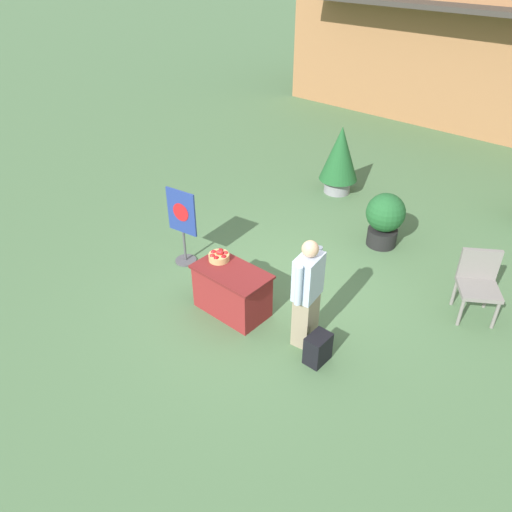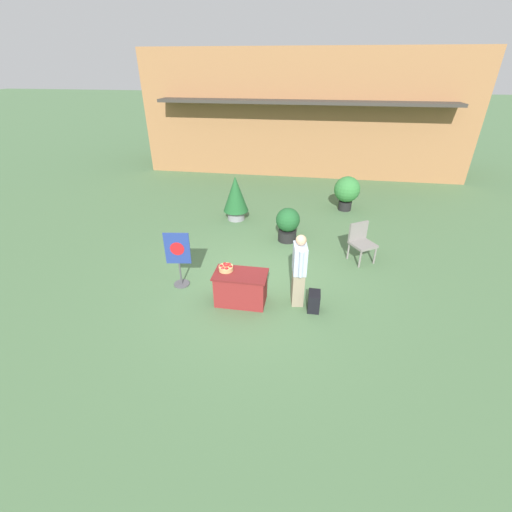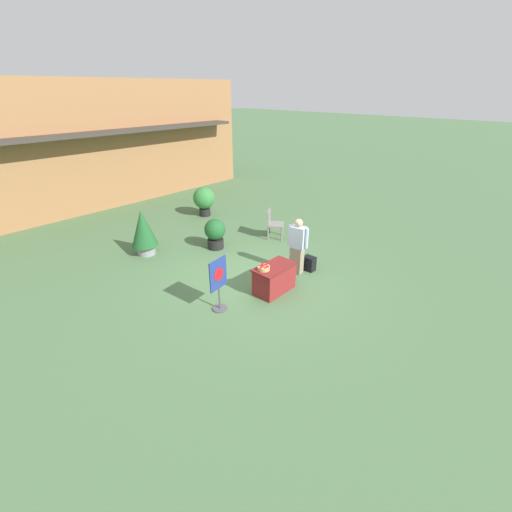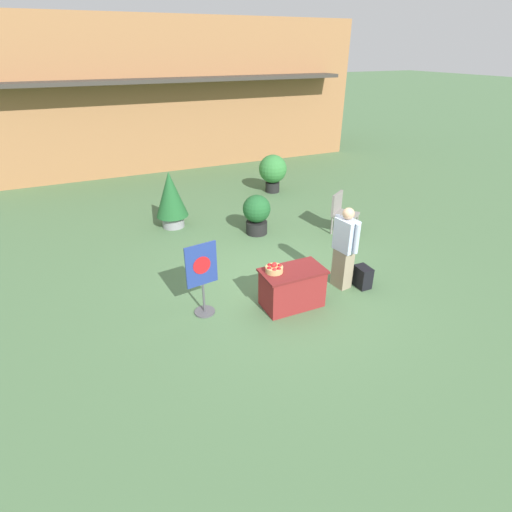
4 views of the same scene
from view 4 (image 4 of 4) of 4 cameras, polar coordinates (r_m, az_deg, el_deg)
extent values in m
plane|color=#4C7047|center=(7.92, 3.41, -3.76)|extent=(120.00, 120.00, 0.00)
cube|color=#9E6B42|center=(17.26, -12.66, 21.86)|extent=(13.96, 4.18, 5.08)
cube|color=#38332D|center=(14.76, -10.47, 23.53)|extent=(11.86, 0.90, 0.12)
cube|color=maroon|center=(7.10, 5.18, -4.67)|extent=(1.05, 0.59, 0.68)
cube|color=maroon|center=(6.92, 5.30, -2.16)|extent=(1.11, 0.63, 0.04)
cylinder|color=tan|center=(6.81, 2.61, -1.91)|extent=(0.30, 0.30, 0.10)
sphere|color=#A30F14|center=(6.83, 3.39, -1.45)|extent=(0.08, 0.08, 0.08)
sphere|color=red|center=(6.88, 2.68, -1.21)|extent=(0.08, 0.08, 0.08)
sphere|color=#A30F14|center=(6.84, 1.92, -1.37)|extent=(0.08, 0.08, 0.08)
sphere|color=red|center=(6.74, 1.88, -1.83)|extent=(0.08, 0.08, 0.08)
sphere|color=red|center=(6.70, 2.64, -2.05)|extent=(0.08, 0.08, 0.08)
sphere|color=#A30F14|center=(6.73, 3.28, -1.91)|extent=(0.08, 0.08, 0.08)
sphere|color=red|center=(6.78, 2.52, -1.36)|extent=(0.08, 0.08, 0.08)
sphere|color=red|center=(6.80, 2.67, -1.27)|extent=(0.08, 0.08, 0.08)
cube|color=gray|center=(7.79, 12.22, -1.70)|extent=(0.29, 0.37, 0.78)
cube|color=silver|center=(7.48, 12.75, 2.94)|extent=(0.32, 0.45, 0.61)
sphere|color=tan|center=(7.32, 13.09, 5.91)|extent=(0.21, 0.21, 0.21)
cylinder|color=silver|center=(7.31, 14.19, 2.38)|extent=(0.09, 0.09, 0.56)
cylinder|color=silver|center=(7.63, 11.41, 3.81)|extent=(0.09, 0.09, 0.56)
cube|color=black|center=(7.95, 14.98, -2.90)|extent=(0.24, 0.34, 0.42)
cylinder|color=#4C4C51|center=(7.12, -7.33, -7.89)|extent=(0.36, 0.36, 0.03)
cylinder|color=#4C4C51|center=(6.95, -7.48, -5.95)|extent=(0.04, 0.04, 0.55)
cube|color=navy|center=(6.62, -7.82, -1.26)|extent=(0.56, 0.11, 0.75)
cylinder|color=red|center=(6.60, -7.74, -1.33)|extent=(0.31, 0.05, 0.31)
cylinder|color=gray|center=(10.30, 14.19, 4.58)|extent=(0.05, 0.05, 0.46)
cylinder|color=gray|center=(9.89, 13.29, 3.69)|extent=(0.05, 0.05, 0.46)
cylinder|color=gray|center=(10.43, 11.76, 5.16)|extent=(0.05, 0.05, 0.46)
cylinder|color=gray|center=(10.03, 10.77, 4.31)|extent=(0.05, 0.05, 0.46)
cube|color=gray|center=(10.06, 12.65, 5.79)|extent=(0.76, 0.76, 0.06)
cube|color=gray|center=(10.04, 11.50, 7.53)|extent=(0.49, 0.35, 0.48)
cylinder|color=black|center=(12.95, 2.36, 9.82)|extent=(0.45, 0.45, 0.30)
sphere|color=#337A38|center=(12.78, 2.41, 12.33)|extent=(0.87, 0.87, 0.87)
cylinder|color=black|center=(9.93, 0.09, 4.11)|extent=(0.53, 0.53, 0.31)
sphere|color=#1E5628|center=(9.74, 0.09, 6.77)|extent=(0.68, 0.68, 0.68)
cylinder|color=gray|center=(10.53, -11.74, 4.93)|extent=(0.55, 0.55, 0.30)
cone|color=#1E5628|center=(10.28, -12.13, 8.63)|extent=(0.81, 0.81, 1.14)
camera|label=1|loc=(7.22, 62.23, 19.34)|focal=35.00mm
camera|label=2|loc=(4.41, 78.15, 11.69)|focal=24.00mm
camera|label=3|loc=(2.91, -110.35, 3.23)|focal=24.00mm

